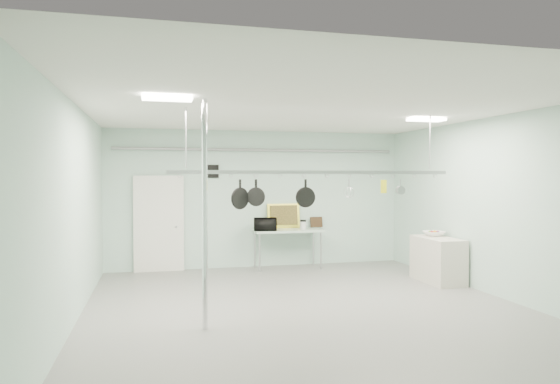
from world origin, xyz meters
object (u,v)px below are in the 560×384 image
object	(u,v)px
skillet_left	(240,195)
skillet_right	(306,193)
pot_rack	(315,170)
fruit_bowl	(434,234)
prep_table	(288,232)
skillet_mid	(256,192)
microwave	(265,224)
side_cabinet	(438,260)
chrome_pole	(205,215)
coffee_canister	(303,225)

from	to	relation	value
skillet_left	skillet_right	bearing A→B (deg)	-28.08
pot_rack	fruit_bowl	distance (m)	3.54
prep_table	skillet_mid	distance (m)	3.74
microwave	skillet_left	bearing A→B (deg)	81.31
fruit_bowl	skillet_right	xyz separation A→B (m)	(-3.18, -1.35, 0.90)
prep_table	pot_rack	distance (m)	3.61
side_cabinet	fruit_bowl	bearing A→B (deg)	75.43
chrome_pole	prep_table	world-z (taller)	chrome_pole
coffee_canister	fruit_bowl	distance (m)	2.93
fruit_bowl	skillet_mid	distance (m)	4.34
prep_table	skillet_right	size ratio (longest dim) A/B	3.48
microwave	coffee_canister	distance (m)	0.91
prep_table	microwave	size ratio (longest dim) A/B	3.11
skillet_mid	skillet_left	bearing A→B (deg)	-150.25
prep_table	fruit_bowl	world-z (taller)	fruit_bowl
prep_table	side_cabinet	world-z (taller)	prep_table
prep_table	skillet_mid	world-z (taller)	skillet_mid
chrome_pole	skillet_right	distance (m)	1.97
side_cabinet	microwave	bearing A→B (deg)	146.28
microwave	coffee_canister	xyz separation A→B (m)	(0.91, 0.04, -0.05)
side_cabinet	pot_rack	bearing A→B (deg)	-159.55
coffee_canister	fruit_bowl	xyz separation A→B (m)	(2.27, -1.86, -0.05)
skillet_left	skillet_mid	size ratio (longest dim) A/B	1.20
prep_table	pot_rack	size ratio (longest dim) A/B	0.33
skillet_left	skillet_mid	distance (m)	0.26
side_cabinet	skillet_left	distance (m)	4.56
pot_rack	microwave	size ratio (longest dim) A/B	9.33
side_cabinet	fruit_bowl	distance (m)	0.56
fruit_bowl	skillet_left	size ratio (longest dim) A/B	0.85
side_cabinet	skillet_mid	distance (m)	4.34
side_cabinet	skillet_left	xyz separation A→B (m)	(-4.21, -1.10, 1.39)
coffee_canister	fruit_bowl	world-z (taller)	coffee_canister
side_cabinet	fruit_bowl	size ratio (longest dim) A/B	2.90
fruit_bowl	skillet_right	bearing A→B (deg)	-157.01
chrome_pole	pot_rack	size ratio (longest dim) A/B	0.67
side_cabinet	skillet_right	bearing A→B (deg)	-160.57
skillet_left	skillet_right	xyz separation A→B (m)	(1.09, 0.00, 0.01)
pot_rack	coffee_canister	distance (m)	3.52
side_cabinet	coffee_canister	size ratio (longest dim) A/B	6.58
microwave	skillet_left	distance (m)	3.45
pot_rack	skillet_right	size ratio (longest dim) A/B	10.45
fruit_bowl	pot_rack	bearing A→B (deg)	-155.87
prep_table	skillet_left	size ratio (longest dim) A/B	3.29
microwave	skillet_right	xyz separation A→B (m)	(-0.01, -3.17, 0.81)
pot_rack	fruit_bowl	size ratio (longest dim) A/B	11.60
pot_rack	skillet_left	bearing A→B (deg)	180.00
skillet_left	microwave	bearing A→B (deg)	42.83
skillet_mid	skillet_right	world-z (taller)	same
prep_table	skillet_mid	xyz separation A→B (m)	(-1.40, -3.30, 1.05)
chrome_pole	microwave	xyz separation A→B (m)	(1.74, 4.07, -0.55)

